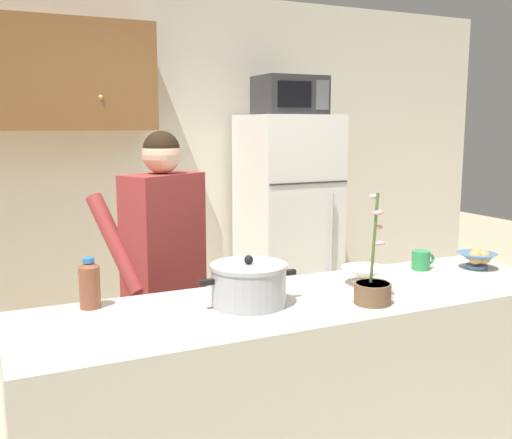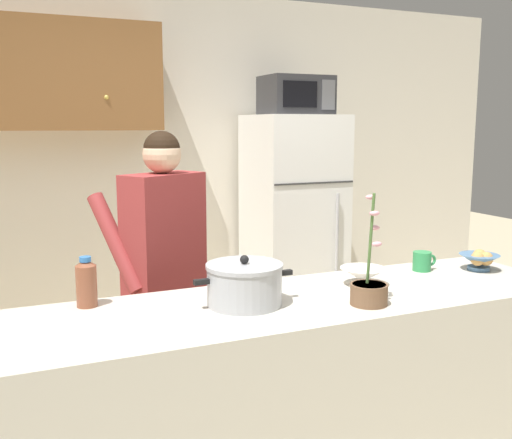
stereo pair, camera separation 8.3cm
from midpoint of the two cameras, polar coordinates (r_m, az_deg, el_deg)
The scene contains 11 objects.
back_wall_unit at distance 4.43m, azimuth -13.21°, elevation 6.48°, with size 6.00×0.48×2.60m.
kitchen_island at distance 2.67m, azimuth 4.33°, elevation -16.99°, with size 2.41×0.68×0.92m, color beige.
refrigerator at distance 4.51m, azimuth 2.53°, elevation -0.83°, with size 0.64×0.68×1.71m.
microwave at distance 4.43m, azimuth 2.75°, elevation 11.88°, with size 0.48×0.37×0.28m.
person_near_pot at distance 2.99m, azimuth -9.79°, elevation -3.30°, with size 0.60×0.57×1.61m.
cooking_pot at distance 2.37m, azimuth -1.71°, elevation -6.27°, with size 0.42×0.31×0.20m.
coffee_mug at distance 3.05m, azimuth 14.94°, elevation -3.82°, with size 0.13×0.09×0.10m.
bread_bowl at distance 3.15m, azimuth 19.90°, elevation -3.58°, with size 0.20×0.20×0.10m.
empty_bowl at distance 2.71m, azimuth 9.58°, elevation -5.27°, with size 0.21×0.21×0.08m.
bottle_near_edge at distance 2.43m, azimuth -16.74°, elevation -5.95°, with size 0.08×0.08×0.20m.
potted_orchid at distance 2.43m, azimuth 10.25°, elevation -6.53°, with size 0.15×0.15×0.45m.
Camera 1 is at (-1.23, -2.06, 1.64)m, focal length 41.40 mm.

